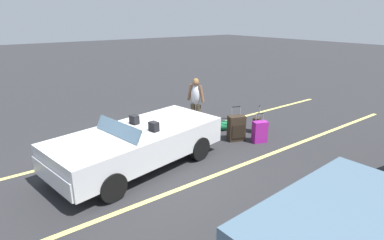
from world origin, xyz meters
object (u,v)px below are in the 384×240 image
(duffel_bag, at_px, (225,125))
(traveler_person, at_px, (196,101))
(suitcase_large_black, at_px, (236,128))
(suitcase_medium_bright, at_px, (260,132))
(suitcase_small_carryon, at_px, (257,125))
(convertible_car, at_px, (131,146))

(duffel_bag, bearing_deg, traveler_person, -41.33)
(suitcase_large_black, height_order, traveler_person, traveler_person)
(suitcase_large_black, distance_m, duffel_bag, 0.93)
(suitcase_medium_bright, height_order, suitcase_small_carryon, suitcase_small_carryon)
(convertible_car, height_order, suitcase_large_black, convertible_car)
(suitcase_large_black, bearing_deg, convertible_car, -72.74)
(convertible_car, relative_size, traveler_person, 2.65)
(traveler_person, bearing_deg, suitcase_small_carryon, 110.05)
(convertible_car, height_order, traveler_person, traveler_person)
(convertible_car, xyz_separation_m, suitcase_medium_bright, (-3.69, 0.68, -0.28))
(convertible_car, bearing_deg, traveler_person, -166.14)
(convertible_car, bearing_deg, duffel_bag, -179.74)
(suitcase_medium_bright, height_order, duffel_bag, suitcase_medium_bright)
(duffel_bag, height_order, traveler_person, traveler_person)
(convertible_car, bearing_deg, suitcase_medium_bright, 159.41)
(suitcase_small_carryon, relative_size, duffel_bag, 1.28)
(duffel_bag, bearing_deg, convertible_car, 10.40)
(suitcase_small_carryon, xyz_separation_m, duffel_bag, (0.62, -0.76, -0.10))
(convertible_car, relative_size, duffel_bag, 6.38)
(traveler_person, bearing_deg, duffel_bag, 114.80)
(duffel_bag, bearing_deg, suitcase_medium_bright, 94.45)
(suitcase_small_carryon, height_order, traveler_person, traveler_person)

